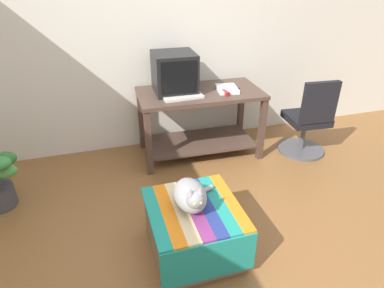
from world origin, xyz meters
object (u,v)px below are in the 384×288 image
at_px(keyboard, 183,97).
at_px(cat, 191,195).
at_px(stapler, 225,93).
at_px(tv_monitor, 174,73).
at_px(book, 227,89).
at_px(ottoman_with_blanket, 194,230).
at_px(office_chair, 309,122).
at_px(desk, 200,112).

xyz_separation_m(keyboard, cat, (-0.30, -1.25, -0.24)).
bearing_deg(cat, stapler, 59.32).
bearing_deg(tv_monitor, book, -11.77).
height_order(book, stapler, stapler).
xyz_separation_m(book, ottoman_with_blanket, (-0.78, -1.35, -0.55)).
distance_m(ottoman_with_blanket, office_chair, 1.96).
bearing_deg(cat, keyboard, 77.07).
xyz_separation_m(cat, stapler, (0.74, 1.23, 0.25)).
relative_size(book, stapler, 2.50).
xyz_separation_m(ottoman_with_blanket, stapler, (0.72, 1.24, 0.55)).
height_order(tv_monitor, office_chair, tv_monitor).
bearing_deg(cat, tv_monitor, 80.15).
height_order(book, cat, book).
height_order(book, office_chair, office_chair).
xyz_separation_m(ottoman_with_blanket, cat, (-0.02, 0.01, 0.31)).
relative_size(office_chair, stapler, 8.09).
distance_m(keyboard, office_chair, 1.43).
bearing_deg(stapler, tv_monitor, 144.34).
bearing_deg(office_chair, tv_monitor, -12.45).
xyz_separation_m(book, cat, (-0.80, -1.34, -0.25)).
xyz_separation_m(desk, ottoman_with_blanket, (-0.50, -1.41, -0.30)).
xyz_separation_m(desk, keyboard, (-0.22, -0.14, 0.25)).
bearing_deg(tv_monitor, ottoman_with_blanket, -97.39).
height_order(tv_monitor, book, tv_monitor).
bearing_deg(keyboard, book, 6.67).
distance_m(book, ottoman_with_blanket, 1.65).
height_order(book, ottoman_with_blanket, book).
bearing_deg(cat, office_chair, 32.24).
bearing_deg(desk, cat, -108.42).
xyz_separation_m(office_chair, stapler, (-0.93, 0.19, 0.37)).
bearing_deg(ottoman_with_blanket, tv_monitor, 80.62).
relative_size(cat, stapler, 3.24).
bearing_deg(office_chair, keyboard, -4.34).
bearing_deg(tv_monitor, office_chair, -15.20).
distance_m(ottoman_with_blanket, cat, 0.31).
distance_m(ottoman_with_blanket, stapler, 1.54).
bearing_deg(stapler, book, 51.84).
bearing_deg(book, tv_monitor, 175.82).
distance_m(book, office_chair, 0.99).
relative_size(tv_monitor, office_chair, 0.50).
distance_m(desk, tv_monitor, 0.51).
height_order(ottoman_with_blanket, stapler, stapler).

